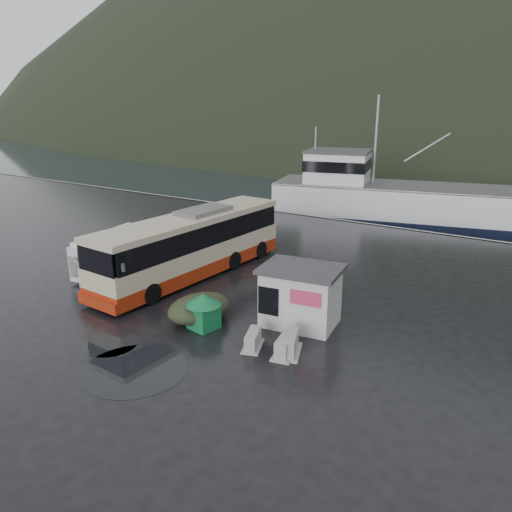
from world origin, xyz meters
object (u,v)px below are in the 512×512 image
Objects in this scene: waste_bin_left at (204,328)px; dome_tent at (200,320)px; coach_bus at (193,275)px; waste_bin_right at (278,317)px; jersey_barrier_b at (253,347)px; jersey_barrier_c at (290,353)px; jersey_barrier_a at (286,354)px; white_van at (116,271)px; ticket_kiosk at (300,324)px; fishing_trawler at (408,209)px.

waste_bin_left reaches higher than dome_tent.
coach_bus reaches higher than waste_bin_right.
waste_bin_left is at bearing -36.56° from dome_tent.
jersey_barrier_c is at bearing 14.65° from jersey_barrier_b.
jersey_barrier_b is at bearing -13.45° from dome_tent.
waste_bin_right is 0.90× the size of jersey_barrier_a.
waste_bin_right reaches higher than jersey_barrier_b.
white_van is 3.52× the size of jersey_barrier_a.
waste_bin_right is at bearing 38.44° from dome_tent.
white_van is 3.47× the size of waste_bin_left.
coach_bus reaches higher than jersey_barrier_a.
fishing_trawler reaches higher than ticket_kiosk.
jersey_barrier_b is 0.87× the size of jersey_barrier_c.
white_van is 3.90× the size of waste_bin_right.
waste_bin_right reaches higher than dome_tent.
waste_bin_right is (2.23, 2.78, 0.00)m from waste_bin_left.
ticket_kiosk is 2.19× the size of jersey_barrier_a.
waste_bin_left is at bearing -149.66° from ticket_kiosk.
coach_bus is 8.24× the size of waste_bin_left.
waste_bin_left is 1.01× the size of jersey_barrier_a.
fishing_trawler is at bearing 61.41° from white_van.
dome_tent is 29.47m from fishing_trawler.
coach_bus is 3.82× the size of ticket_kiosk.
waste_bin_right is (11.36, -0.38, 0.00)m from white_van.
jersey_barrier_a is (9.17, -5.28, 0.00)m from coach_bus.
waste_bin_left is at bearing -28.36° from white_van.
dome_tent is (-0.65, 0.49, 0.00)m from waste_bin_left.
waste_bin_left is at bearing 178.21° from jersey_barrier_a.
waste_bin_right is at bearing -99.51° from fishing_trawler.
jersey_barrier_c is (2.13, -2.73, 0.00)m from waste_bin_right.
jersey_barrier_a is 0.97× the size of jersey_barrier_c.
coach_bus reaches higher than jersey_barrier_c.
waste_bin_left reaches higher than jersey_barrier_b.
fishing_trawler is at bearing 81.37° from coach_bus.
dome_tent is at bearing 166.55° from jersey_barrier_b.
jersey_barrier_b is at bearing -7.04° from waste_bin_left.
dome_tent is 4.96m from jersey_barrier_a.
coach_bus reaches higher than jersey_barrier_b.
jersey_barrier_c reaches higher than jersey_barrier_a.
waste_bin_left reaches higher than jersey_barrier_a.
dome_tent is at bearing 143.44° from waste_bin_left.
jersey_barrier_c is at bearing -78.24° from ticket_kiosk.
waste_bin_right is 0.46× the size of dome_tent.
white_van reaches higher than jersey_barrier_b.
waste_bin_left is 0.06× the size of fishing_trawler.
coach_bus is at bearing 133.61° from waste_bin_left.
waste_bin_right is 27.23m from fishing_trawler.
coach_bus is at bearing 155.50° from ticket_kiosk.
waste_bin_left is 1.14× the size of jersey_barrier_b.
white_van reaches higher than jersey_barrier_a.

